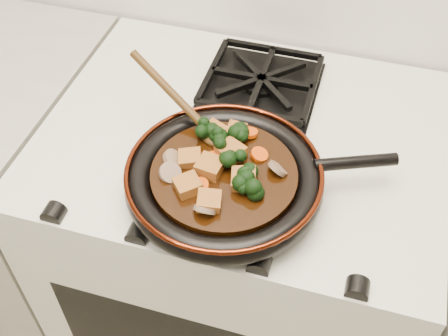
# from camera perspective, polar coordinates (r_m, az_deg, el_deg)

# --- Properties ---
(stove) EXTENTS (0.76, 0.60, 0.90)m
(stove) POSITION_cam_1_polar(r_m,az_deg,el_deg) (1.42, 1.51, -9.62)
(stove) COLOR beige
(stove) RESTS_ON ground
(burner_grate_front) EXTENTS (0.23, 0.23, 0.03)m
(burner_grate_front) POSITION_cam_1_polar(r_m,az_deg,el_deg) (0.96, -0.15, -1.36)
(burner_grate_front) COLOR black
(burner_grate_front) RESTS_ON stove
(burner_grate_back) EXTENTS (0.23, 0.23, 0.03)m
(burner_grate_back) POSITION_cam_1_polar(r_m,az_deg,el_deg) (1.16, 3.81, 8.69)
(burner_grate_back) COLOR black
(burner_grate_back) RESTS_ON stove
(skillet) EXTENTS (0.44, 0.33, 0.05)m
(skillet) POSITION_cam_1_polar(r_m,az_deg,el_deg) (0.93, 0.14, -1.07)
(skillet) COLOR black
(skillet) RESTS_ON burner_grate_front
(braising_sauce) EXTENTS (0.24, 0.24, 0.02)m
(braising_sauce) POSITION_cam_1_polar(r_m,az_deg,el_deg) (0.92, 0.00, -0.88)
(braising_sauce) COLOR black
(braising_sauce) RESTS_ON skillet
(tofu_cube_0) EXTENTS (0.04, 0.04, 0.02)m
(tofu_cube_0) POSITION_cam_1_polar(r_m,az_deg,el_deg) (0.97, 1.22, 3.66)
(tofu_cube_0) COLOR #915621
(tofu_cube_0) RESTS_ON braising_sauce
(tofu_cube_1) EXTENTS (0.06, 0.05, 0.03)m
(tofu_cube_1) POSITION_cam_1_polar(r_m,az_deg,el_deg) (0.94, 0.71, 1.63)
(tofu_cube_1) COLOR #915621
(tofu_cube_1) RESTS_ON braising_sauce
(tofu_cube_2) EXTENTS (0.05, 0.04, 0.02)m
(tofu_cube_2) POSITION_cam_1_polar(r_m,az_deg,el_deg) (0.87, -1.56, -3.43)
(tofu_cube_2) COLOR #915621
(tofu_cube_2) RESTS_ON braising_sauce
(tofu_cube_3) EXTENTS (0.05, 0.05, 0.02)m
(tofu_cube_3) POSITION_cam_1_polar(r_m,az_deg,el_deg) (0.93, -3.46, 0.95)
(tofu_cube_3) COLOR #915621
(tofu_cube_3) RESTS_ON braising_sauce
(tofu_cube_4) EXTENTS (0.06, 0.05, 0.03)m
(tofu_cube_4) POSITION_cam_1_polar(r_m,az_deg,el_deg) (0.89, -3.70, -1.81)
(tofu_cube_4) COLOR #915621
(tofu_cube_4) RESTS_ON braising_sauce
(tofu_cube_5) EXTENTS (0.05, 0.05, 0.03)m
(tofu_cube_5) POSITION_cam_1_polar(r_m,az_deg,el_deg) (0.91, -1.46, 0.07)
(tofu_cube_5) COLOR #915621
(tofu_cube_5) RESTS_ON braising_sauce
(tofu_cube_6) EXTENTS (0.05, 0.05, 0.03)m
(tofu_cube_6) POSITION_cam_1_polar(r_m,az_deg,el_deg) (0.90, 2.04, -1.20)
(tofu_cube_6) COLOR #915621
(tofu_cube_6) RESTS_ON braising_sauce
(tofu_cube_7) EXTENTS (0.05, 0.04, 0.02)m
(tofu_cube_7) POSITION_cam_1_polar(r_m,az_deg,el_deg) (0.98, -0.94, 3.82)
(tofu_cube_7) COLOR #915621
(tofu_cube_7) RESTS_ON braising_sauce
(broccoli_floret_0) EXTENTS (0.08, 0.09, 0.06)m
(broccoli_floret_0) POSITION_cam_1_polar(r_m,az_deg,el_deg) (0.96, 1.27, 3.28)
(broccoli_floret_0) COLOR black
(broccoli_floret_0) RESTS_ON braising_sauce
(broccoli_floret_1) EXTENTS (0.08, 0.08, 0.06)m
(broccoli_floret_1) POSITION_cam_1_polar(r_m,az_deg,el_deg) (0.89, 2.53, -1.87)
(broccoli_floret_1) COLOR black
(broccoli_floret_1) RESTS_ON braising_sauce
(broccoli_floret_2) EXTENTS (0.08, 0.09, 0.07)m
(broccoli_floret_2) POSITION_cam_1_polar(r_m,az_deg,el_deg) (0.90, 1.84, -0.63)
(broccoli_floret_2) COLOR black
(broccoli_floret_2) RESTS_ON braising_sauce
(broccoli_floret_3) EXTENTS (0.08, 0.08, 0.07)m
(broccoli_floret_3) POSITION_cam_1_polar(r_m,az_deg,el_deg) (0.95, -0.54, 2.60)
(broccoli_floret_3) COLOR black
(broccoli_floret_3) RESTS_ON braising_sauce
(broccoli_floret_4) EXTENTS (0.09, 0.08, 0.07)m
(broccoli_floret_4) POSITION_cam_1_polar(r_m,az_deg,el_deg) (0.96, -1.94, 3.63)
(broccoli_floret_4) COLOR black
(broccoli_floret_4) RESTS_ON braising_sauce
(broccoli_floret_5) EXTENTS (0.08, 0.08, 0.06)m
(broccoli_floret_5) POSITION_cam_1_polar(r_m,az_deg,el_deg) (0.92, 0.92, 0.77)
(broccoli_floret_5) COLOR black
(broccoli_floret_5) RESTS_ON braising_sauce
(carrot_coin_0) EXTENTS (0.03, 0.03, 0.02)m
(carrot_coin_0) POSITION_cam_1_polar(r_m,az_deg,el_deg) (0.93, -0.92, 0.96)
(carrot_coin_0) COLOR #CD3F05
(carrot_coin_0) RESTS_ON braising_sauce
(carrot_coin_1) EXTENTS (0.03, 0.03, 0.02)m
(carrot_coin_1) POSITION_cam_1_polar(r_m,az_deg,el_deg) (0.89, -2.45, -1.82)
(carrot_coin_1) COLOR #CD3F05
(carrot_coin_1) RESTS_ON braising_sauce
(carrot_coin_2) EXTENTS (0.03, 0.03, 0.02)m
(carrot_coin_2) POSITION_cam_1_polar(r_m,az_deg,el_deg) (0.98, 2.55, 3.59)
(carrot_coin_2) COLOR #CD3F05
(carrot_coin_2) RESTS_ON braising_sauce
(carrot_coin_3) EXTENTS (0.03, 0.03, 0.02)m
(carrot_coin_3) POSITION_cam_1_polar(r_m,az_deg,el_deg) (0.94, 3.60, 1.36)
(carrot_coin_3) COLOR #CD3F05
(carrot_coin_3) RESTS_ON braising_sauce
(mushroom_slice_0) EXTENTS (0.05, 0.05, 0.03)m
(mushroom_slice_0) POSITION_cam_1_polar(r_m,az_deg,el_deg) (0.91, -5.50, -0.48)
(mushroom_slice_0) COLOR #7F6249
(mushroom_slice_0) RESTS_ON braising_sauce
(mushroom_slice_1) EXTENTS (0.04, 0.04, 0.03)m
(mushroom_slice_1) POSITION_cam_1_polar(r_m,az_deg,el_deg) (0.93, -5.19, 0.92)
(mushroom_slice_1) COLOR #7F6249
(mushroom_slice_1) RESTS_ON braising_sauce
(mushroom_slice_2) EXTENTS (0.05, 0.05, 0.03)m
(mushroom_slice_2) POSITION_cam_1_polar(r_m,az_deg,el_deg) (0.92, 5.48, -0.06)
(mushroom_slice_2) COLOR #7F6249
(mushroom_slice_2) RESTS_ON braising_sauce
(mushroom_slice_3) EXTENTS (0.04, 0.03, 0.03)m
(mushroom_slice_3) POSITION_cam_1_polar(r_m,az_deg,el_deg) (0.86, -1.98, -4.24)
(mushroom_slice_3) COLOR #7F6249
(mushroom_slice_3) RESTS_ON braising_sauce
(wooden_spoon) EXTENTS (0.13, 0.09, 0.22)m
(wooden_spoon) POSITION_cam_1_polar(r_m,az_deg,el_deg) (0.98, -3.31, 5.55)
(wooden_spoon) COLOR #40280D
(wooden_spoon) RESTS_ON braising_sauce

